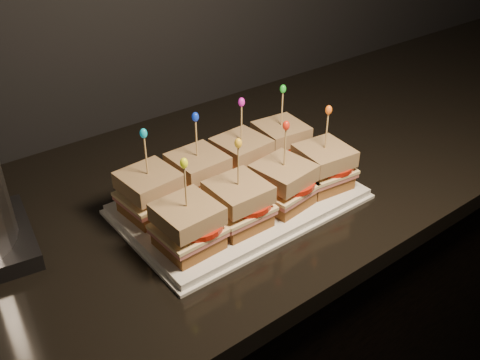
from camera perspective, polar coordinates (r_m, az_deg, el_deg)
cabinet at (r=1.47m, az=7.24°, el=-11.65°), size 2.31×0.63×0.84m
granite_slab at (r=1.21m, az=8.64°, el=3.46°), size 2.35×0.67×0.04m
platter at (r=0.97m, az=-0.00°, el=-2.30°), size 0.41×0.26×0.02m
platter_rim at (r=0.97m, az=-0.00°, el=-2.60°), size 0.43×0.27×0.01m
sandwich_0_bread_bot at (r=0.93m, az=-9.44°, el=-2.74°), size 0.09×0.09×0.02m
sandwich_0_ham at (r=0.92m, az=-9.52°, el=-1.92°), size 0.10×0.10×0.01m
sandwich_0_cheese at (r=0.92m, az=-9.56°, el=-1.56°), size 0.10×0.10×0.01m
sandwich_0_tomato at (r=0.92m, az=-8.77°, el=-1.08°), size 0.09×0.09×0.01m
sandwich_0_bread_top at (r=0.91m, az=-9.71°, el=-0.14°), size 0.09×0.09×0.03m
sandwich_0_pick at (r=0.88m, az=-9.98°, el=2.33°), size 0.00×0.00×0.09m
sandwich_0_frill at (r=0.86m, az=-10.26°, el=4.92°), size 0.01×0.01×0.02m
sandwich_1_bread_bot at (r=0.97m, az=-4.42°, el=-0.73°), size 0.09×0.09×0.02m
sandwich_1_ham at (r=0.96m, az=-4.46°, el=0.07°), size 0.10×0.09×0.01m
sandwich_1_cheese at (r=0.96m, az=-4.48°, el=0.42°), size 0.10×0.10×0.01m
sandwich_1_tomato at (r=0.96m, az=-3.70°, el=0.89°), size 0.09×0.09×0.01m
sandwich_1_bread_top at (r=0.95m, az=-4.55°, el=1.81°), size 0.09×0.09×0.03m
sandwich_1_pick at (r=0.92m, az=-4.67°, el=4.22°), size 0.00×0.00×0.09m
sandwich_1_frill at (r=0.90m, az=-4.79°, el=6.73°), size 0.01×0.01×0.02m
sandwich_2_bread_bot at (r=1.02m, az=0.15°, el=1.11°), size 0.09×0.09×0.02m
sandwich_2_ham at (r=1.01m, az=0.15°, el=1.89°), size 0.10×0.10×0.01m
sandwich_2_cheese at (r=1.01m, az=0.15°, el=2.23°), size 0.10×0.10×0.01m
sandwich_2_tomato at (r=1.01m, az=0.90°, el=2.67°), size 0.09×0.09×0.01m
sandwich_2_bread_top at (r=1.00m, az=0.16°, el=3.57°), size 0.09×0.09×0.03m
sandwich_2_pick at (r=0.98m, az=0.16°, el=5.89°), size 0.00×0.00×0.09m
sandwich_2_frill at (r=0.96m, az=0.16°, el=8.31°), size 0.01×0.01×0.02m
sandwich_3_bread_bot at (r=1.08m, az=4.29°, el=2.77°), size 0.10×0.10×0.02m
sandwich_3_ham at (r=1.07m, az=4.33°, el=3.51°), size 0.10×0.10×0.01m
sandwich_3_cheese at (r=1.06m, az=4.34°, el=3.84°), size 0.11×0.10×0.01m
sandwich_3_tomato at (r=1.06m, az=5.06°, el=4.26°), size 0.09×0.09×0.01m
sandwich_3_bread_top at (r=1.05m, az=4.40°, el=5.14°), size 0.10×0.10×0.03m
sandwich_3_pick at (r=1.03m, az=4.51°, el=7.36°), size 0.00×0.00×0.09m
sandwich_3_frill at (r=1.01m, az=4.61°, el=9.66°), size 0.01×0.01×0.02m
sandwich_4_bread_bot at (r=0.85m, az=-5.47°, el=-6.37°), size 0.09×0.09×0.02m
sandwich_4_ham at (r=0.84m, az=-5.53°, el=-5.52°), size 0.10×0.10×0.01m
sandwich_4_cheese at (r=0.84m, az=-5.55°, el=-5.14°), size 0.10×0.10×0.01m
sandwich_4_tomato at (r=0.83m, az=-4.66°, el=-4.63°), size 0.09×0.09×0.01m
sandwich_4_bread_top at (r=0.82m, az=-5.65°, el=-3.64°), size 0.09×0.09×0.03m
sandwich_4_pick at (r=0.79m, az=-5.82°, el=-1.00°), size 0.00×0.00×0.09m
sandwich_4_frill at (r=0.77m, az=-6.00°, el=1.80°), size 0.01×0.01×0.02m
sandwich_5_bread_bot at (r=0.89m, az=-0.18°, el=-3.99°), size 0.09×0.09×0.02m
sandwich_5_ham at (r=0.88m, az=-0.18°, el=-3.15°), size 0.10×0.09×0.01m
sandwich_5_cheese at (r=0.88m, az=-0.18°, el=-2.78°), size 0.10×0.09×0.01m
sandwich_5_tomato at (r=0.88m, az=0.68°, el=-2.28°), size 0.09×0.09×0.01m
sandwich_5_bread_top at (r=0.86m, az=-0.18°, el=-1.31°), size 0.09×0.09×0.03m
sandwich_5_pick at (r=0.84m, az=-0.19°, el=1.24°), size 0.00×0.00×0.09m
sandwich_5_frill at (r=0.82m, az=-0.19°, el=3.95°), size 0.01×0.01×0.02m
sandwich_6_bread_bot at (r=0.95m, az=4.55°, el=-1.81°), size 0.10×0.10×0.02m
sandwich_6_ham at (r=0.94m, az=4.59°, el=-1.00°), size 0.11×0.10×0.01m
sandwich_6_cheese at (r=0.93m, az=4.61°, el=-0.64°), size 0.11×0.10×0.01m
sandwich_6_tomato at (r=0.93m, az=5.43°, el=-0.17°), size 0.09×0.09×0.01m
sandwich_6_bread_top at (r=0.92m, az=4.68°, el=0.77°), size 0.10×0.10×0.03m
sandwich_6_pick at (r=0.90m, az=4.81°, el=3.23°), size 0.00×0.00×0.09m
sandwich_6_frill at (r=0.87m, az=4.94°, el=5.80°), size 0.01×0.01×0.02m
sandwich_7_bread_bot at (r=1.00m, az=8.74°, el=0.13°), size 0.10×0.10×0.02m
sandwich_7_ham at (r=1.00m, az=8.82°, el=0.91°), size 0.10×0.10×0.01m
sandwich_7_cheese at (r=0.99m, az=8.85°, el=1.25°), size 0.11×0.10×0.01m
sandwich_7_tomato at (r=0.99m, az=9.62°, el=1.70°), size 0.09×0.09×0.01m
sandwich_7_bread_top at (r=0.98m, az=8.98°, el=2.60°), size 0.10×0.10×0.03m
sandwich_7_pick at (r=0.96m, az=9.21°, el=4.94°), size 0.00×0.00×0.09m
sandwich_7_frill at (r=0.94m, az=9.44°, el=7.38°), size 0.01×0.01×0.02m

